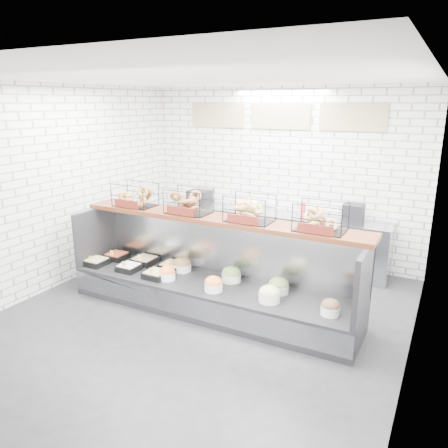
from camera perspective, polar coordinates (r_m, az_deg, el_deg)
The scene contains 5 objects.
ground at distance 5.84m, azimuth -3.27°, elevation -12.30°, with size 5.50×5.50×0.00m, color black.
room_shell at distance 5.72m, azimuth -0.44°, elevation 8.87°, with size 5.02×5.51×3.01m.
display_case at distance 5.97m, azimuth -1.73°, elevation -8.12°, with size 4.00×0.90×1.20m.
bagel_shelf at distance 5.77m, azimuth -0.80°, elevation 2.03°, with size 4.10×0.50×0.40m.
prep_counter at distance 7.68m, azimuth 6.03°, elevation -1.58°, with size 4.00×0.60×1.20m.
Camera 1 is at (2.69, -4.40, 2.73)m, focal length 35.00 mm.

